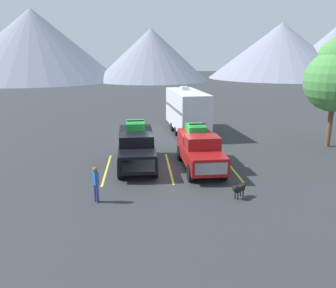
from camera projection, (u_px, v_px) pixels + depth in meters
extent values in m
plane|color=#2D3033|center=(169.00, 167.00, 19.99)|extent=(240.00, 240.00, 0.00)
cube|color=black|center=(137.00, 152.00, 19.96)|extent=(2.29, 5.79, 0.93)
cube|color=black|center=(137.00, 153.00, 17.85)|extent=(2.06, 1.67, 0.08)
cube|color=black|center=(136.00, 140.00, 19.25)|extent=(2.02, 1.56, 0.72)
cube|color=slate|center=(137.00, 142.00, 18.67)|extent=(1.85, 0.27, 0.54)
cube|color=black|center=(136.00, 133.00, 21.24)|extent=(2.14, 2.70, 0.62)
cube|color=silver|center=(138.00, 166.00, 17.23)|extent=(1.78, 0.12, 0.65)
cylinder|color=black|center=(155.00, 169.00, 18.32)|extent=(0.31, 0.95, 0.94)
cylinder|color=black|center=(120.00, 170.00, 18.10)|extent=(0.31, 0.95, 0.94)
cylinder|color=black|center=(151.00, 150.00, 22.05)|extent=(0.31, 0.95, 0.94)
cylinder|color=black|center=(121.00, 150.00, 21.84)|extent=(0.31, 0.95, 0.94)
cube|color=green|center=(136.00, 125.00, 21.10)|extent=(1.21, 1.72, 0.45)
cylinder|color=black|center=(143.00, 127.00, 20.59)|extent=(0.20, 0.45, 0.44)
cylinder|color=black|center=(128.00, 127.00, 20.49)|extent=(0.20, 0.45, 0.44)
cylinder|color=black|center=(143.00, 123.00, 21.71)|extent=(0.20, 0.45, 0.44)
cylinder|color=black|center=(128.00, 124.00, 21.60)|extent=(0.20, 0.45, 0.44)
cube|color=black|center=(136.00, 121.00, 20.54)|extent=(1.05, 0.12, 0.08)
cube|color=maroon|center=(200.00, 154.00, 19.50)|extent=(2.18, 5.54, 0.90)
cube|color=maroon|center=(208.00, 156.00, 17.48)|extent=(1.96, 1.60, 0.08)
cube|color=maroon|center=(202.00, 143.00, 18.81)|extent=(1.92, 1.49, 0.78)
cube|color=slate|center=(205.00, 145.00, 18.25)|extent=(1.76, 0.28, 0.57)
cube|color=maroon|center=(196.00, 136.00, 20.73)|extent=(2.03, 2.58, 0.55)
cube|color=silver|center=(211.00, 169.00, 16.89)|extent=(1.69, 0.12, 0.63)
cylinder|color=black|center=(224.00, 172.00, 17.93)|extent=(0.31, 0.94, 0.93)
cylinder|color=black|center=(190.00, 173.00, 17.73)|extent=(0.31, 0.94, 0.93)
cylinder|color=black|center=(208.00, 152.00, 21.50)|extent=(0.31, 0.94, 0.93)
cylinder|color=black|center=(180.00, 153.00, 21.30)|extent=(0.31, 0.94, 0.93)
cube|color=green|center=(196.00, 129.00, 20.60)|extent=(1.15, 1.65, 0.45)
cylinder|color=black|center=(205.00, 130.00, 20.12)|extent=(0.20, 0.45, 0.44)
cylinder|color=black|center=(190.00, 131.00, 20.02)|extent=(0.20, 0.45, 0.44)
cylinder|color=black|center=(201.00, 127.00, 21.18)|extent=(0.20, 0.45, 0.44)
cylinder|color=black|center=(187.00, 127.00, 21.08)|extent=(0.20, 0.45, 0.44)
cube|color=black|center=(197.00, 124.00, 20.07)|extent=(1.00, 0.11, 0.08)
cube|color=gold|center=(107.00, 169.00, 19.69)|extent=(0.12, 5.50, 0.01)
cube|color=gold|center=(169.00, 167.00, 19.98)|extent=(0.12, 5.50, 0.01)
cube|color=gold|center=(230.00, 166.00, 20.27)|extent=(0.12, 5.50, 0.01)
cube|color=silver|center=(187.00, 109.00, 28.33)|extent=(3.06, 7.46, 3.06)
cube|color=#595960|center=(173.00, 108.00, 28.09)|extent=(0.68, 6.95, 0.24)
cube|color=silver|center=(184.00, 88.00, 28.93)|extent=(0.66, 0.75, 0.30)
cube|color=#333333|center=(199.00, 141.00, 24.76)|extent=(0.23, 1.21, 0.12)
cylinder|color=black|center=(202.00, 130.00, 28.12)|extent=(0.29, 0.78, 0.76)
cylinder|color=black|center=(176.00, 131.00, 27.76)|extent=(0.29, 0.78, 0.76)
cylinder|color=black|center=(196.00, 126.00, 29.78)|extent=(0.29, 0.78, 0.76)
cylinder|color=black|center=(172.00, 127.00, 29.41)|extent=(0.29, 0.78, 0.76)
cylinder|color=navy|center=(97.00, 194.00, 15.14)|extent=(0.13, 0.13, 0.86)
cylinder|color=navy|center=(95.00, 193.00, 15.25)|extent=(0.13, 0.13, 0.86)
cube|color=#2659A5|center=(95.00, 178.00, 15.00)|extent=(0.32, 0.32, 0.61)
sphere|color=brown|center=(95.00, 170.00, 14.89)|extent=(0.23, 0.23, 0.23)
cylinder|color=#2659A5|center=(97.00, 180.00, 14.92)|extent=(0.10, 0.10, 0.55)
cylinder|color=#2659A5|center=(94.00, 178.00, 15.10)|extent=(0.10, 0.10, 0.55)
cube|color=black|center=(240.00, 188.00, 15.64)|extent=(0.63, 0.57, 0.27)
sphere|color=black|center=(235.00, 188.00, 15.38)|extent=(0.29, 0.29, 0.29)
cylinder|color=black|center=(244.00, 185.00, 15.85)|extent=(0.15, 0.13, 0.20)
cylinder|color=black|center=(238.00, 196.00, 15.52)|extent=(0.06, 0.06, 0.35)
cylinder|color=black|center=(235.00, 195.00, 15.63)|extent=(0.06, 0.06, 0.35)
cylinder|color=black|center=(243.00, 194.00, 15.81)|extent=(0.06, 0.06, 0.35)
cylinder|color=black|center=(240.00, 193.00, 15.92)|extent=(0.06, 0.06, 0.35)
cylinder|color=brown|center=(330.00, 122.00, 24.13)|extent=(0.35, 0.35, 3.69)
sphere|color=#478C42|center=(335.00, 81.00, 23.36)|extent=(4.35, 4.35, 4.35)
cone|color=gray|center=(34.00, 45.00, 84.85)|extent=(43.34, 43.34, 17.88)
cone|color=gray|center=(151.00, 55.00, 85.56)|extent=(29.37, 29.37, 13.13)
cone|color=gray|center=(280.00, 51.00, 94.08)|extent=(40.14, 40.14, 15.26)
cone|color=gray|center=(334.00, 53.00, 90.30)|extent=(30.29, 30.29, 14.11)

